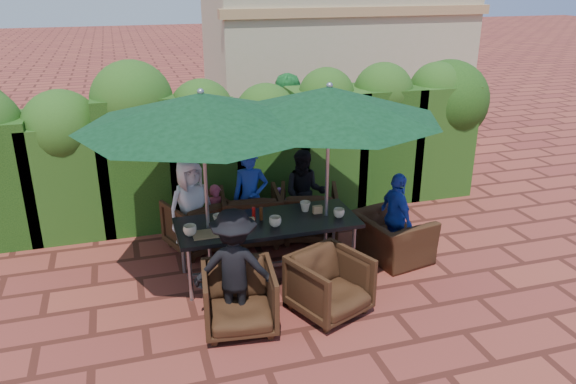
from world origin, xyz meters
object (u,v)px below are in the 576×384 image
object	(u,v)px
chair_far_right	(309,210)
chair_far_left	(198,222)
chair_near_left	(239,296)
chair_near_right	(330,282)
chair_end_right	(393,230)
umbrella_left	(202,110)
chair_far_mid	(250,214)
dining_table	(268,226)
umbrella_right	(329,103)

from	to	relation	value
chair_far_right	chair_far_left	bearing A→B (deg)	13.86
chair_far_right	chair_near_left	world-z (taller)	chair_far_right
chair_near_left	chair_near_right	size ratio (longest dim) A/B	1.01
chair_end_right	umbrella_left	bearing A→B (deg)	76.53
umbrella_left	chair_far_mid	size ratio (longest dim) A/B	3.38
umbrella_left	chair_far_left	xyz separation A→B (m)	(0.00, 0.98, -1.81)
chair_far_right	chair_near_left	xyz separation A→B (m)	(-1.47, -1.95, -0.02)
dining_table	chair_near_left	distance (m)	1.25
chair_far_left	chair_end_right	bearing A→B (deg)	135.02
umbrella_right	chair_near_right	xyz separation A→B (m)	(-0.33, -1.01, -1.82)
chair_far_left	chair_far_mid	distance (m)	0.76
chair_far_left	dining_table	bearing A→B (deg)	104.89
chair_far_mid	umbrella_left	bearing A→B (deg)	59.69
chair_near_right	chair_end_right	distance (m)	1.62
chair_far_right	chair_near_right	bearing A→B (deg)	95.68
chair_far_right	chair_near_right	xyz separation A→B (m)	(-0.42, -1.95, -0.03)
dining_table	umbrella_left	size ratio (longest dim) A/B	0.79
dining_table	chair_far_right	world-z (taller)	chair_far_right
chair_far_mid	chair_far_right	size ratio (longest dim) A/B	1.01
umbrella_right	chair_end_right	bearing A→B (deg)	-1.49
chair_end_right	chair_far_right	bearing A→B (deg)	30.75
umbrella_right	chair_near_left	size ratio (longest dim) A/B	3.47
chair_far_mid	chair_end_right	world-z (taller)	chair_far_mid
umbrella_left	chair_far_right	xyz separation A→B (m)	(1.61, 0.87, -1.79)
umbrella_left	chair_near_left	size ratio (longest dim) A/B	3.64
chair_near_left	chair_end_right	bearing A→B (deg)	29.72
chair_far_left	chair_near_left	xyz separation A→B (m)	(0.14, -2.06, -0.01)
umbrella_right	chair_end_right	xyz separation A→B (m)	(0.96, -0.02, -1.80)
umbrella_right	chair_far_mid	world-z (taller)	umbrella_right
chair_far_left	chair_end_right	world-z (taller)	chair_end_right
chair_near_left	chair_near_right	bearing A→B (deg)	6.80
dining_table	chair_far_left	bearing A→B (deg)	126.47
umbrella_right	chair_near_left	distance (m)	2.49
chair_far_right	chair_end_right	bearing A→B (deg)	149.81
dining_table	chair_end_right	size ratio (longest dim) A/B	2.39
umbrella_left	chair_near_left	distance (m)	2.12
umbrella_right	chair_far_right	size ratio (longest dim) A/B	3.27
umbrella_right	chair_far_mid	size ratio (longest dim) A/B	3.23
dining_table	umbrella_right	bearing A→B (deg)	-3.08
dining_table	chair_far_mid	world-z (taller)	chair_far_mid
umbrella_right	chair_far_left	bearing A→B (deg)	145.38
chair_far_mid	chair_near_right	size ratio (longest dim) A/B	1.09
chair_far_left	chair_near_left	world-z (taller)	chair_far_left
dining_table	umbrella_left	distance (m)	1.71
chair_near_left	chair_end_right	xyz separation A→B (m)	(2.33, 0.99, 0.02)
umbrella_left	umbrella_right	world-z (taller)	same
chair_near_right	chair_end_right	xyz separation A→B (m)	(1.28, 0.99, 0.02)
umbrella_right	chair_far_mid	distance (m)	2.21
dining_table	umbrella_right	distance (m)	1.72
dining_table	chair_far_right	xyz separation A→B (m)	(0.86, 0.90, -0.25)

